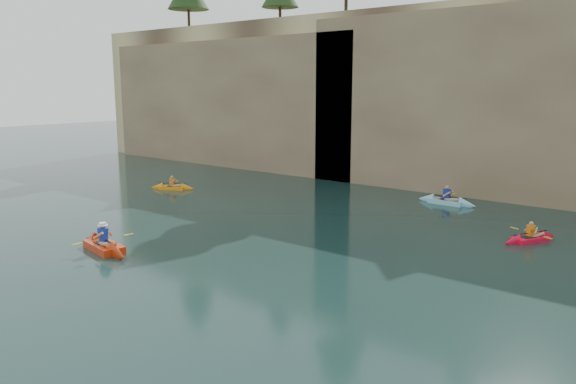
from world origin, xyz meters
The scene contains 10 objects.
ground centered at (0.00, 0.00, 0.00)m, with size 160.00×160.00×0.00m, color black.
cliff centered at (0.00, 30.00, 6.00)m, with size 70.00×16.00×12.00m, color tan.
cliff_slab_west centered at (-20.00, 22.60, 5.28)m, with size 26.00×2.40×10.56m, color #9A835D.
cliff_slab_center centered at (2.00, 22.60, 5.70)m, with size 24.00×2.40×11.40m, color #9A835D.
sea_cave_west centered at (-18.00, 21.95, 2.00)m, with size 4.50×1.00×4.00m, color black.
sea_cave_center centered at (-4.00, 21.95, 1.60)m, with size 3.50×1.00×3.20m, color black.
main_kayaker centered at (-6.00, 1.62, 0.19)m, with size 3.90×2.54×1.42m.
kayaker_orange centered at (-14.63, 12.20, 0.14)m, with size 2.85×2.01×1.10m.
kayaker_red_far centered at (6.99, 13.90, 0.14)m, with size 2.01×2.99×1.10m.
kayaker_ltblue_mid centered at (0.98, 19.00, 0.16)m, with size 3.44×2.56×1.31m.
Camera 1 is at (13.60, -10.64, 6.56)m, focal length 35.00 mm.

